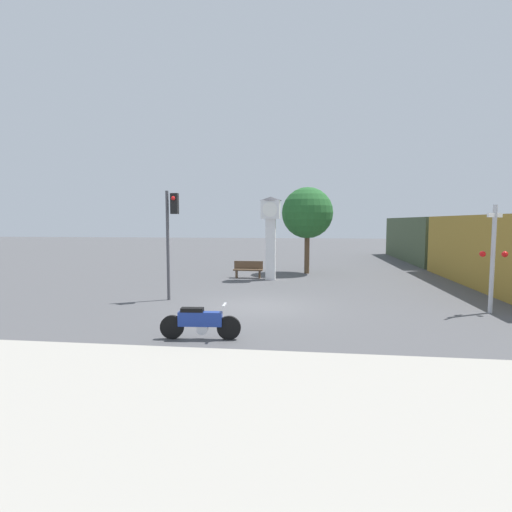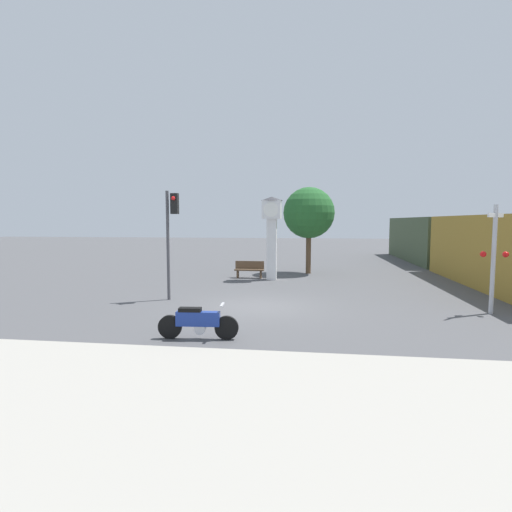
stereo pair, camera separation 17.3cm
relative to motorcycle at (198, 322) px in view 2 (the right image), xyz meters
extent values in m
plane|color=#4C4C4F|center=(1.09, 4.18, -0.45)|extent=(120.00, 120.00, 0.00)
cube|color=#9E998E|center=(1.09, -4.00, -0.40)|extent=(36.00, 6.00, 0.10)
cylinder|color=black|center=(0.76, 0.06, -0.14)|extent=(0.64, 0.15, 0.63)
cylinder|color=black|center=(-0.75, -0.06, -0.14)|extent=(0.64, 0.15, 0.63)
cube|color=navy|center=(0.01, 0.00, 0.09)|extent=(1.17, 0.32, 0.38)
cube|color=black|center=(-0.20, -0.02, 0.33)|extent=(0.61, 0.29, 0.11)
cylinder|color=silver|center=(0.06, 0.00, -0.17)|extent=(0.31, 0.23, 0.29)
cube|color=silver|center=(0.65, 0.05, 0.47)|extent=(0.10, 0.47, 0.04)
cube|color=white|center=(0.90, 11.07, 1.16)|extent=(0.51, 0.51, 3.24)
cube|color=white|center=(0.90, 11.07, 3.27)|extent=(0.97, 0.97, 0.97)
cylinder|color=white|center=(0.90, 10.58, 3.27)|extent=(0.77, 0.02, 0.77)
cone|color=#333338|center=(0.90, 11.07, 3.85)|extent=(1.16, 1.16, 0.20)
cube|color=olive|center=(11.80, 9.86, 1.25)|extent=(2.80, 12.57, 3.40)
cube|color=#425138|center=(11.80, 23.03, 1.25)|extent=(2.80, 12.57, 3.40)
cylinder|color=#47474C|center=(-2.63, 5.03, 1.69)|extent=(0.12, 0.12, 4.29)
cube|color=black|center=(-2.33, 5.03, 3.34)|extent=(0.28, 0.24, 0.80)
sphere|color=red|center=(-2.33, 4.88, 3.54)|extent=(0.16, 0.16, 0.16)
cylinder|color=#B7B7BC|center=(8.99, 4.18, 1.37)|extent=(0.14, 0.14, 3.66)
cube|color=white|center=(8.99, 4.18, 2.85)|extent=(0.82, 0.82, 0.14)
sphere|color=red|center=(8.64, 4.13, 1.56)|extent=(0.20, 0.20, 0.20)
sphere|color=red|center=(9.34, 4.13, 1.56)|extent=(0.20, 0.20, 0.20)
cylinder|color=brown|center=(2.83, 13.87, 0.75)|extent=(0.30, 0.30, 2.40)
sphere|color=#235B28|center=(2.83, 13.87, 3.16)|extent=(3.02, 3.02, 3.02)
cube|color=brown|center=(-0.38, 11.47, 0.00)|extent=(1.60, 0.44, 0.08)
cube|color=brown|center=(-0.38, 11.66, 0.25)|extent=(1.60, 0.06, 0.44)
cube|color=brown|center=(-1.02, 11.47, -0.25)|extent=(0.08, 0.35, 0.41)
cube|color=brown|center=(0.26, 11.47, -0.25)|extent=(0.08, 0.35, 0.41)
camera|label=1|loc=(2.73, -10.05, 2.65)|focal=28.00mm
camera|label=2|loc=(2.91, -10.03, 2.65)|focal=28.00mm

